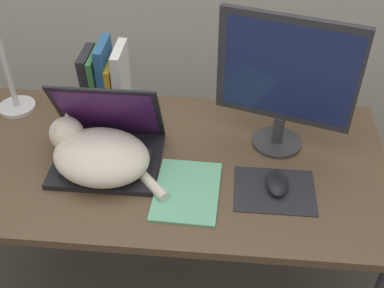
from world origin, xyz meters
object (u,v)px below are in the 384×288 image
laptop (108,145)px  external_monitor (286,79)px  book_row (106,80)px  cat (97,154)px  notepad (187,191)px  computer_mouse (277,183)px  desk_lamp (0,23)px

laptop → external_monitor: size_ratio=0.73×
external_monitor → book_row: 0.63m
laptop → external_monitor: (0.53, 0.12, 0.20)m
cat → notepad: 0.29m
cat → book_row: 0.33m
laptop → computer_mouse: 0.53m
external_monitor → notepad: (-0.27, -0.25, -0.25)m
external_monitor → cat: bearing=-162.5°
laptop → notepad: laptop is taller
cat → desk_lamp: desk_lamp is taller
external_monitor → book_row: bearing=165.7°
cat → computer_mouse: bearing=-3.3°
cat → desk_lamp: (-0.34, 0.26, 0.29)m
cat → computer_mouse: (0.54, -0.03, -0.04)m
laptop → external_monitor: 0.58m
cat → book_row: bearing=97.3°
cat → notepad: (0.28, -0.07, -0.06)m
book_row → laptop: bearing=-77.4°
book_row → desk_lamp: (-0.29, -0.06, 0.23)m
cat → notepad: cat is taller
laptop → notepad: (0.26, -0.13, -0.05)m
laptop → desk_lamp: bearing=149.8°
computer_mouse → notepad: size_ratio=0.44×
laptop → cat: 0.06m
external_monitor → computer_mouse: external_monitor is taller
book_row → desk_lamp: 0.38m
book_row → desk_lamp: size_ratio=0.51×
external_monitor → notepad: external_monitor is taller
desk_lamp → computer_mouse: bearing=-18.5°
book_row → desk_lamp: desk_lamp is taller
external_monitor → computer_mouse: size_ratio=3.93×
computer_mouse → notepad: computer_mouse is taller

